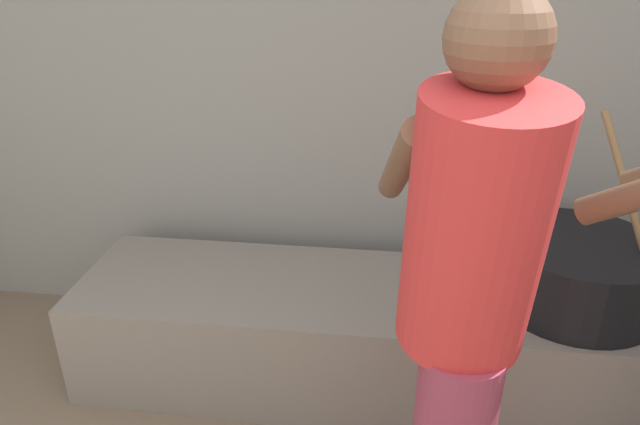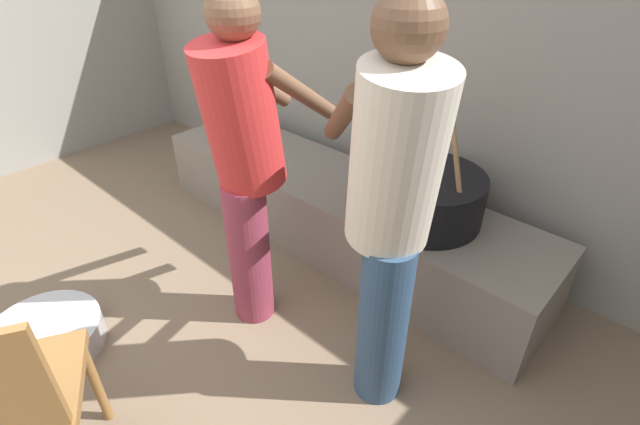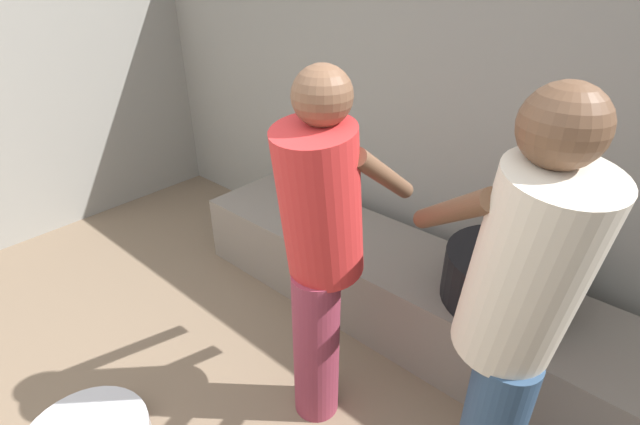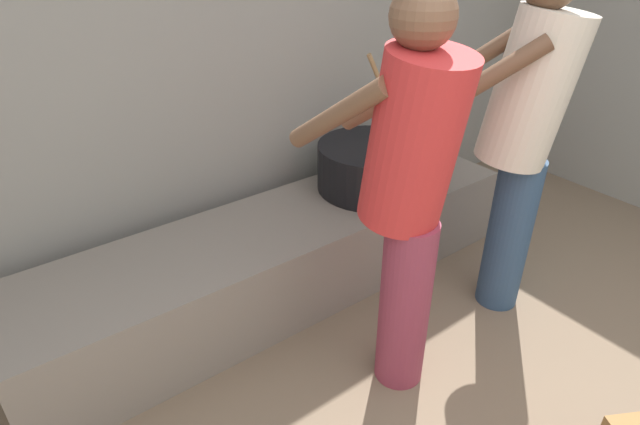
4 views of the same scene
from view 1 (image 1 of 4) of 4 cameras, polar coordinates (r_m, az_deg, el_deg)
block_enclosure_rear at (r=2.47m, az=8.53°, el=9.30°), size 5.26×0.20×1.90m
hearth_ledge at (r=2.33m, az=8.66°, el=-12.12°), size 2.55×0.60×0.43m
cooking_pot_main at (r=2.25m, az=24.07°, el=-5.37°), size 0.57×0.57×0.70m
cook_in_red_shirt at (r=1.36m, az=14.29°, el=-7.87°), size 0.39×0.68×1.55m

